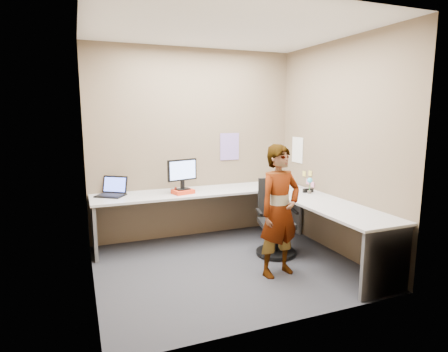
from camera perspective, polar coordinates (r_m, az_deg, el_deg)
name	(u,v)px	position (r m, az deg, el deg)	size (l,w,h in m)	color
ground	(228,267)	(4.57, 0.58, -13.63)	(3.00, 3.00, 0.00)	#29292E
wall_back	(194,144)	(5.44, -4.58, 4.83)	(3.00, 3.00, 0.00)	brown
wall_right	(337,149)	(4.98, 16.84, 3.99)	(2.70, 2.70, 0.00)	brown
wall_left	(87,160)	(3.91, -20.20, 2.33)	(2.70, 2.70, 0.00)	brown
ceiling	(228,28)	(4.29, 0.64, 21.67)	(3.00, 3.00, 0.00)	white
desk	(248,207)	(4.88, 3.65, -4.81)	(2.98, 2.58, 0.73)	#BDBDBD
paper_ream	(183,192)	(5.06, -6.27, -2.37)	(0.27, 0.20, 0.05)	red
monitor	(182,172)	(5.02, -6.37, 0.65)	(0.42, 0.17, 0.41)	black
laptop	(113,191)	(5.12, -16.62, -2.16)	(0.45, 0.43, 0.25)	black
trackball_mouse	(176,190)	(5.17, -7.40, -2.15)	(0.12, 0.08, 0.07)	#B7B7BC
origami	(191,190)	(5.12, -5.09, -2.15)	(0.10, 0.10, 0.06)	white
stapler	(308,190)	(5.22, 12.69, -2.16)	(0.15, 0.04, 0.06)	black
flower	(310,183)	(5.14, 12.93, -1.05)	(0.07, 0.07, 0.22)	brown
calendar_purple	(230,147)	(5.62, 0.85, 4.51)	(0.30, 0.01, 0.40)	#846BB7
calendar_white	(297,150)	(5.71, 11.13, 3.91)	(0.01, 0.28, 0.38)	white
sticky_note_a	(310,173)	(5.46, 12.99, 0.41)	(0.01, 0.07, 0.07)	#F2E059
sticky_note_b	(308,182)	(5.53, 12.65, -0.84)	(0.01, 0.07, 0.07)	pink
sticky_note_c	(313,184)	(5.43, 13.35, -1.27)	(0.01, 0.07, 0.07)	pink
sticky_note_d	(304,174)	(5.59, 12.12, 0.34)	(0.01, 0.07, 0.07)	#F2E059
office_chair	(275,224)	(4.89, 7.81, -7.29)	(0.54, 0.52, 0.95)	black
person	(280,211)	(4.19, 8.47, -5.27)	(0.54, 0.35, 1.47)	#999399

